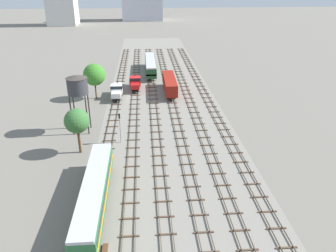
{
  "coord_description": "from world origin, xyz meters",
  "views": [
    {
      "loc": [
        -4.14,
        -12.39,
        27.06
      ],
      "look_at": [
        0.0,
        42.88,
        1.5
      ],
      "focal_mm": 35.24,
      "sensor_mm": 36.0,
      "label": 1
    }
  ],
  "objects_px": {
    "shunter_loco_left_midfar": "(135,82)",
    "signal_post_nearest": "(120,124)",
    "diesel_railcar_centre_left_far": "(150,65)",
    "freight_boxcar_centre_mid": "(170,83)",
    "shunter_loco_far_left_near": "(117,90)",
    "diesel_railcar_far_left_nearest": "(94,192)",
    "water_tower": "(77,86)"
  },
  "relations": [
    {
      "from": "diesel_railcar_centre_left_far",
      "to": "freight_boxcar_centre_mid",
      "type": "bearing_deg",
      "value": -76.94
    },
    {
      "from": "freight_boxcar_centre_mid",
      "to": "shunter_loco_left_midfar",
      "type": "xyz_separation_m",
      "value": [
        -8.58,
        3.4,
        -0.44
      ]
    },
    {
      "from": "diesel_railcar_centre_left_far",
      "to": "shunter_loco_left_midfar",
      "type": "bearing_deg",
      "value": -105.84
    },
    {
      "from": "water_tower",
      "to": "diesel_railcar_far_left_nearest",
      "type": "bearing_deg",
      "value": -77.03
    },
    {
      "from": "freight_boxcar_centre_mid",
      "to": "shunter_loco_left_midfar",
      "type": "bearing_deg",
      "value": 158.37
    },
    {
      "from": "shunter_loco_far_left_near",
      "to": "diesel_railcar_centre_left_far",
      "type": "bearing_deg",
      "value": 68.01
    },
    {
      "from": "freight_boxcar_centre_mid",
      "to": "signal_post_nearest",
      "type": "xyz_separation_m",
      "value": [
        -10.72,
        -26.19,
        1.1
      ]
    },
    {
      "from": "shunter_loco_left_midfar",
      "to": "diesel_railcar_centre_left_far",
      "type": "distance_m",
      "value": 15.7
    },
    {
      "from": "shunter_loco_far_left_near",
      "to": "signal_post_nearest",
      "type": "bearing_deg",
      "value": -84.79
    },
    {
      "from": "shunter_loco_left_midfar",
      "to": "signal_post_nearest",
      "type": "relative_size",
      "value": 1.51
    },
    {
      "from": "diesel_railcar_centre_left_far",
      "to": "signal_post_nearest",
      "type": "distance_m",
      "value": 45.16
    },
    {
      "from": "shunter_loco_left_midfar",
      "to": "water_tower",
      "type": "distance_m",
      "value": 27.02
    },
    {
      "from": "shunter_loco_left_midfar",
      "to": "diesel_railcar_far_left_nearest",
      "type": "bearing_deg",
      "value": -95.14
    },
    {
      "from": "freight_boxcar_centre_mid",
      "to": "diesel_railcar_centre_left_far",
      "type": "height_order",
      "value": "diesel_railcar_centre_left_far"
    },
    {
      "from": "shunter_loco_left_midfar",
      "to": "diesel_railcar_centre_left_far",
      "type": "xyz_separation_m",
      "value": [
        4.28,
        15.1,
        0.59
      ]
    },
    {
      "from": "diesel_railcar_far_left_nearest",
      "to": "water_tower",
      "type": "height_order",
      "value": "water_tower"
    },
    {
      "from": "shunter_loco_far_left_near",
      "to": "water_tower",
      "type": "height_order",
      "value": "water_tower"
    },
    {
      "from": "shunter_loco_far_left_near",
      "to": "freight_boxcar_centre_mid",
      "type": "bearing_deg",
      "value": 11.95
    },
    {
      "from": "diesel_railcar_far_left_nearest",
      "to": "freight_boxcar_centre_mid",
      "type": "xyz_separation_m",
      "value": [
        12.86,
        44.28,
        -0.15
      ]
    },
    {
      "from": "freight_boxcar_centre_mid",
      "to": "diesel_railcar_centre_left_far",
      "type": "distance_m",
      "value": 18.99
    },
    {
      "from": "shunter_loco_left_midfar",
      "to": "water_tower",
      "type": "relative_size",
      "value": 0.78
    },
    {
      "from": "diesel_railcar_far_left_nearest",
      "to": "water_tower",
      "type": "distance_m",
      "value": 24.88
    },
    {
      "from": "freight_boxcar_centre_mid",
      "to": "diesel_railcar_centre_left_far",
      "type": "xyz_separation_m",
      "value": [
        -4.29,
        18.5,
        0.15
      ]
    },
    {
      "from": "shunter_loco_left_midfar",
      "to": "diesel_railcar_centre_left_far",
      "type": "bearing_deg",
      "value": 74.16
    },
    {
      "from": "diesel_railcar_far_left_nearest",
      "to": "shunter_loco_left_midfar",
      "type": "distance_m",
      "value": 47.87
    },
    {
      "from": "freight_boxcar_centre_mid",
      "to": "water_tower",
      "type": "bearing_deg",
      "value": -131.22
    },
    {
      "from": "shunter_loco_left_midfar",
      "to": "signal_post_nearest",
      "type": "height_order",
      "value": "signal_post_nearest"
    },
    {
      "from": "diesel_railcar_far_left_nearest",
      "to": "shunter_loco_far_left_near",
      "type": "height_order",
      "value": "diesel_railcar_far_left_nearest"
    },
    {
      "from": "shunter_loco_left_midfar",
      "to": "signal_post_nearest",
      "type": "xyz_separation_m",
      "value": [
        -2.14,
        -29.6,
        1.54
      ]
    },
    {
      "from": "shunter_loco_left_midfar",
      "to": "water_tower",
      "type": "height_order",
      "value": "water_tower"
    },
    {
      "from": "shunter_loco_far_left_near",
      "to": "shunter_loco_left_midfar",
      "type": "xyz_separation_m",
      "value": [
        4.28,
        6.12,
        0.0
      ]
    },
    {
      "from": "shunter_loco_far_left_near",
      "to": "shunter_loco_left_midfar",
      "type": "bearing_deg",
      "value": 55.01
    }
  ]
}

